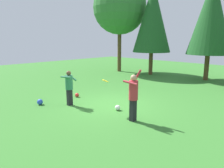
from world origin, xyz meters
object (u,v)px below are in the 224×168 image
Objects in this scene: tree_far_left at (120,8)px; tree_left at (152,18)px; frisbee at (105,81)px; ball_white at (118,108)px; ball_red at (77,95)px; person_catcher at (69,85)px; ball_blue at (40,102)px; person_thrower at (133,94)px; tree_center at (211,15)px.

tree_left is (3.20, 0.52, -1.07)m from tree_far_left.
tree_left reaches higher than frisbee.
ball_red is (-3.03, 0.07, -0.01)m from ball_white.
ball_white is at bearing -1.36° from ball_red.
tree_left is (-4.59, 9.02, 4.59)m from ball_white.
ball_blue is (-1.05, -0.94, -0.82)m from person_catcher.
frisbee is 1.59× the size of ball_white.
ball_blue is (-2.96, -1.43, -1.21)m from frisbee.
ball_blue is (-4.39, -1.48, -0.92)m from person_thrower.
person_catcher reaches higher than ball_white.
person_thrower is 4.42m from ball_red.
ball_white is (3.14, 1.97, -0.02)m from ball_blue.
tree_center is (7.64, 1.29, -1.12)m from tree_far_left.
ball_white is 0.03× the size of tree_far_left.
tree_left is (-1.57, 8.95, 4.60)m from ball_red.
person_catcher is 11.02m from tree_left.
person_thrower is at bearing 2.07° from frisbee.
tree_far_left is 3.41m from tree_left.
tree_center is (0.03, 10.33, 3.31)m from frisbee.
ball_blue is 0.03× the size of tree_far_left.
frisbee is 0.05× the size of tree_center.
frisbee is 11.06m from tree_left.
ball_white is at bearing -63.02° from tree_left.
tree_far_left reaches higher than person_thrower.
frisbee is at bearing -65.23° from tree_left.
tree_far_left is (-7.79, 8.50, 5.66)m from ball_white.
frisbee is 12.62m from tree_far_left.
ball_blue is at bearing -66.05° from tree_far_left.
tree_far_left is 1.09× the size of tree_left.
frisbee is at bearing -49.93° from tree_far_left.
ball_blue is 3.70m from ball_white.
ball_white is at bearing -23.53° from person_thrower.
person_catcher is at bearing 41.97° from ball_blue.
person_thrower is at bearing -44.86° from tree_far_left.
person_thrower is 13.60m from tree_far_left.
frisbee is at bearing 0.00° from person_thrower.
person_thrower is 1.21× the size of person_catcher.
frisbee reaches higher than ball_blue.
person_catcher is 7.48× the size of ball_red.
tree_left is at bearing -60.51° from person_thrower.
frisbee is at bearing 25.79° from ball_blue.
person_catcher is at bearing 7.03° from person_thrower.
ball_red is (0.11, 2.04, -0.03)m from ball_blue.
ball_blue is 12.95m from tree_center.
tree_center is at bearing 73.51° from ball_red.
ball_blue is 0.04× the size of tree_left.
tree_far_left reaches higher than person_catcher.
person_catcher is at bearing -49.41° from ball_red.
tree_left is at bearing -170.22° from tree_center.
frisbee is (1.91, 0.48, 0.39)m from person_catcher.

